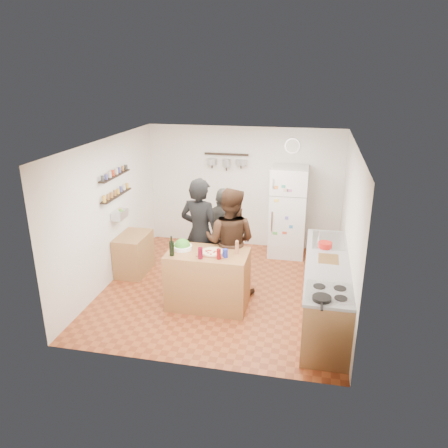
% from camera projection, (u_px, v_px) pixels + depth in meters
% --- Properties ---
extents(room_shell, '(4.20, 4.20, 4.20)m').
position_uv_depth(room_shell, '(227.00, 213.00, 7.45)').
color(room_shell, brown).
rests_on(room_shell, ground).
extents(prep_island, '(1.25, 0.72, 0.91)m').
position_uv_depth(prep_island, '(208.00, 279.00, 6.86)').
color(prep_island, olive).
rests_on(prep_island, floor).
extents(pizza_board, '(0.42, 0.34, 0.02)m').
position_uv_depth(pizza_board, '(212.00, 253.00, 6.67)').
color(pizza_board, brown).
rests_on(pizza_board, prep_island).
extents(pizza, '(0.34, 0.34, 0.02)m').
position_uv_depth(pizza, '(212.00, 252.00, 6.66)').
color(pizza, '#D5BA8C').
rests_on(pizza, pizza_board).
extents(salad_bowl, '(0.31, 0.31, 0.06)m').
position_uv_depth(salad_bowl, '(182.00, 247.00, 6.82)').
color(salad_bowl, white).
rests_on(salad_bowl, prep_island).
extents(wine_bottle, '(0.07, 0.07, 0.22)m').
position_uv_depth(wine_bottle, '(172.00, 249.00, 6.56)').
color(wine_bottle, black).
rests_on(wine_bottle, prep_island).
extents(wine_glass_near, '(0.07, 0.07, 0.17)m').
position_uv_depth(wine_glass_near, '(200.00, 253.00, 6.46)').
color(wine_glass_near, '#540717').
rests_on(wine_glass_near, prep_island).
extents(wine_glass_far, '(0.06, 0.06, 0.16)m').
position_uv_depth(wine_glass_far, '(219.00, 254.00, 6.45)').
color(wine_glass_far, '#63080B').
rests_on(wine_glass_far, prep_island).
extents(pepper_mill, '(0.05, 0.05, 0.17)m').
position_uv_depth(pepper_mill, '(237.00, 248.00, 6.63)').
color(pepper_mill, '#985F40').
rests_on(pepper_mill, prep_island).
extents(salt_canister, '(0.08, 0.08, 0.13)m').
position_uv_depth(salt_canister, '(225.00, 253.00, 6.51)').
color(salt_canister, navy).
rests_on(salt_canister, prep_island).
extents(person_left, '(0.79, 0.60, 1.93)m').
position_uv_depth(person_left, '(200.00, 234.00, 7.28)').
color(person_left, black).
rests_on(person_left, floor).
extents(person_center, '(0.96, 0.79, 1.82)m').
position_uv_depth(person_center, '(230.00, 242.00, 7.13)').
color(person_center, black).
rests_on(person_center, floor).
extents(person_back, '(1.05, 0.69, 1.67)m').
position_uv_depth(person_back, '(224.00, 234.00, 7.65)').
color(person_back, '#312F2C').
rests_on(person_back, floor).
extents(counter_run, '(0.63, 2.63, 0.90)m').
position_uv_depth(counter_run, '(326.00, 290.00, 6.53)').
color(counter_run, '#9E7042').
rests_on(counter_run, floor).
extents(stove_top, '(0.60, 0.62, 0.02)m').
position_uv_depth(stove_top, '(330.00, 293.00, 5.50)').
color(stove_top, white).
rests_on(stove_top, counter_run).
extents(skillet, '(0.23, 0.23, 0.04)m').
position_uv_depth(skillet, '(322.00, 298.00, 5.31)').
color(skillet, black).
rests_on(skillet, stove_top).
extents(sink, '(0.50, 0.80, 0.03)m').
position_uv_depth(sink, '(328.00, 241.00, 7.15)').
color(sink, silver).
rests_on(sink, counter_run).
extents(cutting_board, '(0.30, 0.40, 0.02)m').
position_uv_depth(cutting_board, '(328.00, 259.00, 6.47)').
color(cutting_board, brown).
rests_on(cutting_board, counter_run).
extents(red_bowl, '(0.22, 0.22, 0.09)m').
position_uv_depth(red_bowl, '(325.00, 245.00, 6.85)').
color(red_bowl, red).
rests_on(red_bowl, counter_run).
extents(fridge, '(0.70, 0.68, 1.80)m').
position_uv_depth(fridge, '(288.00, 212.00, 8.64)').
color(fridge, white).
rests_on(fridge, floor).
extents(wall_clock, '(0.30, 0.03, 0.30)m').
position_uv_depth(wall_clock, '(292.00, 146.00, 8.52)').
color(wall_clock, silver).
rests_on(wall_clock, back_wall).
extents(spice_shelf_lower, '(0.12, 1.00, 0.02)m').
position_uv_depth(spice_shelf_lower, '(116.00, 195.00, 7.57)').
color(spice_shelf_lower, black).
rests_on(spice_shelf_lower, left_wall).
extents(spice_shelf_upper, '(0.12, 1.00, 0.02)m').
position_uv_depth(spice_shelf_upper, '(115.00, 176.00, 7.45)').
color(spice_shelf_upper, black).
rests_on(spice_shelf_upper, left_wall).
extents(produce_basket, '(0.18, 0.35, 0.14)m').
position_uv_depth(produce_basket, '(120.00, 215.00, 7.68)').
color(produce_basket, silver).
rests_on(produce_basket, left_wall).
extents(side_table, '(0.50, 0.80, 0.73)m').
position_uv_depth(side_table, '(134.00, 254.00, 8.02)').
color(side_table, '#92623D').
rests_on(side_table, floor).
extents(pot_rack, '(0.90, 0.04, 0.04)m').
position_uv_depth(pot_rack, '(226.00, 154.00, 8.77)').
color(pot_rack, black).
rests_on(pot_rack, back_wall).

